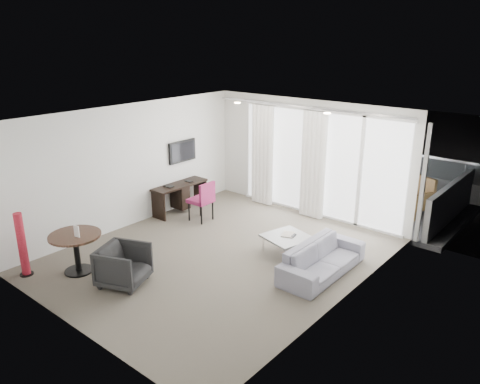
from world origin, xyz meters
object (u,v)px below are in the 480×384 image
Objects in this scene: coffee_table at (287,245)px; rattan_chair_b at (415,197)px; round_table at (77,253)px; sofa at (322,259)px; red_lamp at (22,245)px; tub_armchair at (124,265)px; desk at (180,198)px; rattan_chair_a at (373,188)px; desk_chair at (201,201)px.

rattan_chair_b is at bearing 71.98° from coffee_table.
sofa is (3.29, 2.66, -0.08)m from round_table.
sofa is at bearing -15.80° from coffee_table.
tub_armchair is (1.56, 0.89, -0.23)m from red_lamp.
rattan_chair_b is (0.22, 3.71, 0.17)m from sofa.
round_table reaches higher than tub_armchair.
desk is 1.61× the size of round_table.
coffee_table is 3.62m from rattan_chair_a.
red_lamp is 7.78m from rattan_chair_a.
red_lamp is 1.81m from tub_armchair.
tub_armchair is at bearing -118.05° from rattan_chair_a.
rattan_chair_a is (3.01, 7.17, -0.18)m from red_lamp.
round_table is (0.79, -3.18, 0.02)m from desk.
tub_armchair is at bearing -88.63° from rattan_chair_b.
rattan_chair_a is (2.45, 3.45, -0.07)m from desk_chair.
sofa is at bearing -66.35° from tub_armchair.
sofa is (3.32, -0.42, -0.18)m from desk_chair.
coffee_table is at bearing -84.09° from rattan_chair_b.
round_table is at bearing -91.38° from desk_chair.
sofa is at bearing -69.46° from rattan_chair_b.
round_table is at bearing 129.00° from sofa.
desk is 1.25× the size of red_lamp.
rattan_chair_a is (1.45, 6.28, 0.05)m from tub_armchair.
round_table is at bearing 82.29° from tub_armchair.
tub_armchair reaches higher than coffee_table.
coffee_table is (2.39, 2.92, -0.18)m from round_table.
desk is at bearing -148.70° from rattan_chair_a.
tub_armchair is at bearing 29.72° from red_lamp.
rattan_chair_a is 1.10m from rattan_chair_b.
desk_chair reaches higher than rattan_chair_b.
coffee_table is 0.94m from sofa.
sofa is at bearing -9.18° from desk_chair.
sofa is at bearing 40.36° from red_lamp.
red_lamp is 1.27× the size of rattan_chair_b.
rattan_chair_a is at bearing -35.43° from tub_armchair.
round_table is 1.14× the size of rattan_chair_a.
rattan_chair_b is at bearing 61.17° from round_table.
round_table is at bearing -125.34° from rattan_chair_a.
round_table is 0.99× the size of rattan_chair_b.
tub_armchair reaches higher than desk.
round_table is 1.14× the size of coffee_table.
tub_armchair is at bearing -59.03° from desk.
tub_armchair is 0.97× the size of rattan_chair_a.
coffee_table is at bearing 74.20° from sofa.
desk is 4.64m from rattan_chair_a.
desk_chair is at bearing -2.97° from tub_armchair.
desk_chair is 1.02× the size of rattan_chair_b.
red_lamp reaches higher than rattan_chair_a.
rattan_chair_a is at bearing 67.20° from red_lamp.
rattan_chair_b is (1.12, 3.46, 0.27)m from coffee_table.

